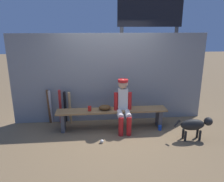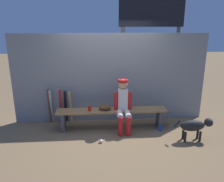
{
  "view_description": "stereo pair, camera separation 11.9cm",
  "coord_description": "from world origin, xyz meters",
  "px_view_note": "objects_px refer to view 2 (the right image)",
  "views": [
    {
      "loc": [
        -0.48,
        -4.81,
        2.35
      ],
      "look_at": [
        0.0,
        0.0,
        0.92
      ],
      "focal_mm": 35.75,
      "sensor_mm": 36.0,
      "label": 1
    },
    {
      "loc": [
        -0.36,
        -4.82,
        2.35
      ],
      "look_at": [
        0.0,
        0.0,
        0.92
      ],
      "focal_mm": 35.75,
      "sensor_mm": 36.0,
      "label": 2
    }
  ],
  "objects_px": {
    "baseball_glove": "(105,107)",
    "player_seated": "(123,104)",
    "bat_wood_tan": "(70,107)",
    "bat_aluminum_black": "(66,107)",
    "cup_on_bench": "(90,108)",
    "cup_on_ground": "(160,128)",
    "bat_aluminum_silver": "(51,106)",
    "bat_aluminum_red": "(61,107)",
    "baseball": "(101,141)",
    "scoreboard": "(154,28)",
    "dog": "(195,126)",
    "bat_wood_dark": "(50,106)",
    "dugout_bench": "(112,114)"
  },
  "relations": [
    {
      "from": "baseball_glove",
      "to": "player_seated",
      "type": "bearing_deg",
      "value": -15.16
    },
    {
      "from": "bat_wood_tan",
      "to": "bat_aluminum_black",
      "type": "distance_m",
      "value": 0.13
    },
    {
      "from": "bat_wood_tan",
      "to": "cup_on_bench",
      "type": "height_order",
      "value": "bat_wood_tan"
    },
    {
      "from": "cup_on_ground",
      "to": "bat_aluminum_silver",
      "type": "bearing_deg",
      "value": 165.89
    },
    {
      "from": "bat_aluminum_red",
      "to": "baseball",
      "type": "bearing_deg",
      "value": -47.08
    },
    {
      "from": "bat_wood_tan",
      "to": "bat_aluminum_silver",
      "type": "height_order",
      "value": "bat_aluminum_silver"
    },
    {
      "from": "player_seated",
      "to": "scoreboard",
      "type": "distance_m",
      "value": 2.44
    },
    {
      "from": "bat_aluminum_silver",
      "to": "scoreboard",
      "type": "distance_m",
      "value": 3.42
    },
    {
      "from": "cup_on_ground",
      "to": "dog",
      "type": "distance_m",
      "value": 0.82
    },
    {
      "from": "bat_aluminum_silver",
      "to": "bat_wood_dark",
      "type": "xyz_separation_m",
      "value": [
        -0.03,
        -0.01,
        0.01
      ]
    },
    {
      "from": "bat_aluminum_black",
      "to": "dog",
      "type": "height_order",
      "value": "bat_aluminum_black"
    },
    {
      "from": "bat_wood_dark",
      "to": "baseball",
      "type": "xyz_separation_m",
      "value": [
        1.23,
        -1.1,
        -0.4
      ]
    },
    {
      "from": "dog",
      "to": "bat_aluminum_black",
      "type": "bearing_deg",
      "value": 157.9
    },
    {
      "from": "dugout_bench",
      "to": "bat_aluminum_red",
      "type": "distance_m",
      "value": 1.27
    },
    {
      "from": "bat_aluminum_black",
      "to": "baseball",
      "type": "xyz_separation_m",
      "value": [
        0.84,
        -1.11,
        -0.38
      ]
    },
    {
      "from": "baseball",
      "to": "cup_on_ground",
      "type": "height_order",
      "value": "cup_on_ground"
    },
    {
      "from": "bat_wood_dark",
      "to": "cup_on_ground",
      "type": "bearing_deg",
      "value": -13.8
    },
    {
      "from": "bat_wood_tan",
      "to": "bat_aluminum_red",
      "type": "relative_size",
      "value": 0.9
    },
    {
      "from": "player_seated",
      "to": "scoreboard",
      "type": "height_order",
      "value": "scoreboard"
    },
    {
      "from": "baseball",
      "to": "scoreboard",
      "type": "height_order",
      "value": "scoreboard"
    },
    {
      "from": "baseball_glove",
      "to": "bat_wood_dark",
      "type": "bearing_deg",
      "value": 162.3
    },
    {
      "from": "dugout_bench",
      "to": "cup_on_ground",
      "type": "xyz_separation_m",
      "value": [
        1.1,
        -0.21,
        -0.31
      ]
    },
    {
      "from": "bat_aluminum_silver",
      "to": "cup_on_ground",
      "type": "xyz_separation_m",
      "value": [
        2.57,
        -0.65,
        -0.38
      ]
    },
    {
      "from": "bat_aluminum_red",
      "to": "bat_wood_tan",
      "type": "bearing_deg",
      "value": 8.06
    },
    {
      "from": "bat_aluminum_silver",
      "to": "bat_aluminum_red",
      "type": "bearing_deg",
      "value": -19.38
    },
    {
      "from": "scoreboard",
      "to": "bat_aluminum_black",
      "type": "bearing_deg",
      "value": -157.74
    },
    {
      "from": "player_seated",
      "to": "bat_wood_tan",
      "type": "height_order",
      "value": "player_seated"
    },
    {
      "from": "bat_wood_dark",
      "to": "cup_on_ground",
      "type": "distance_m",
      "value": 2.71
    },
    {
      "from": "cup_on_ground",
      "to": "dog",
      "type": "relative_size",
      "value": 0.13
    },
    {
      "from": "dog",
      "to": "cup_on_ground",
      "type": "bearing_deg",
      "value": 140.25
    },
    {
      "from": "cup_on_ground",
      "to": "cup_on_bench",
      "type": "xyz_separation_m",
      "value": [
        -1.62,
        0.19,
        0.47
      ]
    },
    {
      "from": "bat_aluminum_black",
      "to": "cup_on_bench",
      "type": "relative_size",
      "value": 7.54
    },
    {
      "from": "baseball_glove",
      "to": "baseball",
      "type": "distance_m",
      "value": 0.84
    },
    {
      "from": "bat_aluminum_red",
      "to": "bat_wood_dark",
      "type": "xyz_separation_m",
      "value": [
        -0.28,
        0.08,
        -0.01
      ]
    },
    {
      "from": "baseball_glove",
      "to": "bat_wood_tan",
      "type": "height_order",
      "value": "bat_wood_tan"
    },
    {
      "from": "bat_aluminum_red",
      "to": "dog",
      "type": "xyz_separation_m",
      "value": [
        2.92,
        -1.05,
        -0.12
      ]
    },
    {
      "from": "baseball_glove",
      "to": "bat_aluminum_silver",
      "type": "xyz_separation_m",
      "value": [
        -1.31,
        0.43,
        -0.1
      ]
    },
    {
      "from": "bat_aluminum_red",
      "to": "dugout_bench",
      "type": "bearing_deg",
      "value": -15.83
    },
    {
      "from": "dugout_bench",
      "to": "bat_aluminum_black",
      "type": "relative_size",
      "value": 3.09
    },
    {
      "from": "bat_wood_dark",
      "to": "dog",
      "type": "distance_m",
      "value": 3.4
    },
    {
      "from": "bat_wood_tan",
      "to": "bat_wood_dark",
      "type": "xyz_separation_m",
      "value": [
        -0.51,
        0.05,
        0.03
      ]
    },
    {
      "from": "dugout_bench",
      "to": "cup_on_bench",
      "type": "distance_m",
      "value": 0.54
    },
    {
      "from": "baseball_glove",
      "to": "dog",
      "type": "distance_m",
      "value": 2.0
    },
    {
      "from": "bat_aluminum_red",
      "to": "bat_wood_dark",
      "type": "height_order",
      "value": "bat_aluminum_red"
    },
    {
      "from": "bat_wood_tan",
      "to": "cup_on_bench",
      "type": "distance_m",
      "value": 0.64
    },
    {
      "from": "player_seated",
      "to": "bat_wood_dark",
      "type": "relative_size",
      "value": 1.36
    },
    {
      "from": "bat_aluminum_red",
      "to": "cup_on_bench",
      "type": "height_order",
      "value": "bat_aluminum_red"
    },
    {
      "from": "player_seated",
      "to": "bat_wood_tan",
      "type": "bearing_deg",
      "value": 158.5
    },
    {
      "from": "bat_aluminum_black",
      "to": "baseball",
      "type": "distance_m",
      "value": 1.44
    },
    {
      "from": "bat_wood_tan",
      "to": "cup_on_ground",
      "type": "xyz_separation_m",
      "value": [
        2.1,
        -0.59,
        -0.36
      ]
    }
  ]
}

